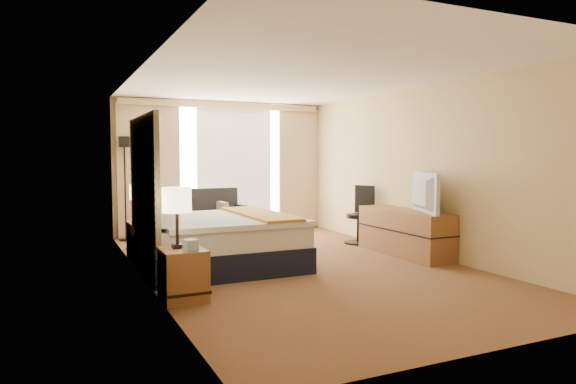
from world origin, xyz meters
name	(u,v)px	position (x,y,z in m)	size (l,w,h in m)	color
floor	(298,265)	(0.00, 0.00, 0.00)	(4.20, 7.00, 0.02)	#541918
ceiling	(298,78)	(0.00, 0.00, 2.60)	(4.20, 7.00, 0.02)	white
wall_back	(222,168)	(0.00, 3.50, 1.30)	(4.20, 0.02, 2.60)	#E5C08B
wall_front	(498,186)	(0.00, -3.50, 1.30)	(4.20, 0.02, 2.60)	#E5C08B
wall_left	(143,175)	(-2.10, 0.00, 1.30)	(0.02, 7.00, 2.60)	#E5C08B
wall_right	(419,171)	(2.10, 0.00, 1.30)	(0.02, 7.00, 2.60)	#E5C08B
headboard	(144,176)	(-2.06, 0.20, 1.28)	(0.06, 1.85, 1.50)	black
nightstand_left	(183,274)	(-1.87, -1.05, 0.28)	(0.45, 0.52, 0.55)	olive
nightstand_right	(144,240)	(-1.87, 1.45, 0.28)	(0.45, 0.52, 0.55)	olive
media_dresser	(404,232)	(1.83, 0.00, 0.35)	(0.50, 1.80, 0.70)	olive
window	(234,167)	(0.25, 3.47, 1.32)	(2.30, 0.02, 2.30)	white
curtains	(223,162)	(0.00, 3.39, 1.41)	(4.12, 0.19, 2.56)	beige
bed	(218,241)	(-1.06, 0.34, 0.37)	(2.06, 1.88, 1.00)	black
loveseat	(207,224)	(-0.60, 2.49, 0.31)	(1.57, 0.93, 0.94)	#55181B
floor_lamp	(125,167)	(-1.90, 3.24, 1.33)	(0.24, 0.24, 1.88)	black
desk_chair	(360,218)	(1.80, 1.20, 0.45)	(0.51, 0.50, 1.01)	black
lamp_left	(177,201)	(-1.91, -0.99, 1.05)	(0.31, 0.31, 0.65)	black
lamp_right	(139,193)	(-1.92, 1.53, 0.98)	(0.26, 0.26, 0.55)	black
tissue_box	(191,245)	(-1.82, -1.18, 0.61)	(0.13, 0.13, 0.12)	#96C6E8
telephone	(152,219)	(-1.75, 1.46, 0.59)	(0.19, 0.15, 0.08)	black
television	(419,193)	(1.78, -0.39, 0.99)	(1.02, 0.13, 0.59)	black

